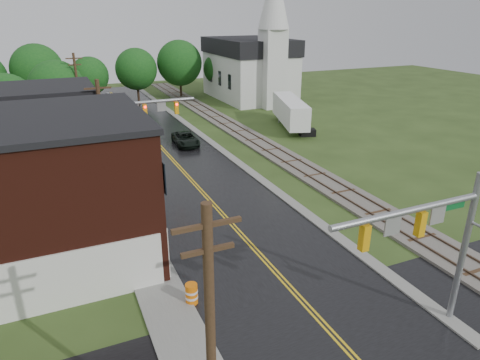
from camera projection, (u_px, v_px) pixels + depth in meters
main_road at (171, 158)px, 41.58m from camera, size 10.00×90.00×0.02m
cross_road at (351, 354)px, 17.76m from camera, size 60.00×9.00×0.02m
curb_right at (206, 139)px, 47.86m from camera, size 0.80×70.00×0.12m
sidewalk_left at (113, 185)px, 34.99m from camera, size 2.40×50.00×0.12m
brick_building at (12, 197)px, 22.59m from camera, size 14.30×10.30×8.30m
yellow_house at (43, 152)px, 32.85m from camera, size 8.00×7.00×6.40m
darkred_building at (55, 135)px, 41.25m from camera, size 7.00×6.00×4.40m
church at (252, 62)px, 67.17m from camera, size 10.40×18.40×20.00m
railroad at (243, 133)px, 49.56m from camera, size 3.20×80.00×0.30m
traffic_signal_near at (432, 232)px, 17.25m from camera, size 7.34×0.30×7.20m
traffic_signal_far at (137, 118)px, 35.89m from camera, size 7.34×0.43×7.20m
utility_pole_a at (211, 344)px, 11.76m from camera, size 1.80×0.28×9.00m
utility_pole_b at (104, 140)px, 30.48m from camera, size 1.80×0.28×9.00m
utility_pole_c at (78, 91)px, 49.19m from camera, size 1.80×0.28×9.00m
tree_left_c at (8, 105)px, 43.12m from camera, size 6.00×6.00×7.65m
tree_left_e at (58, 89)px, 50.00m from camera, size 6.40×6.40×8.16m
suv_dark at (186, 139)px, 45.33m from camera, size 2.54×5.01×1.36m
pickup_white at (146, 203)px, 30.15m from camera, size 2.47×4.98×1.39m
semi_trailer at (291, 111)px, 51.61m from camera, size 5.55×11.00×3.50m
construction_barrel at (192, 294)px, 20.67m from camera, size 0.74×0.74×1.07m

